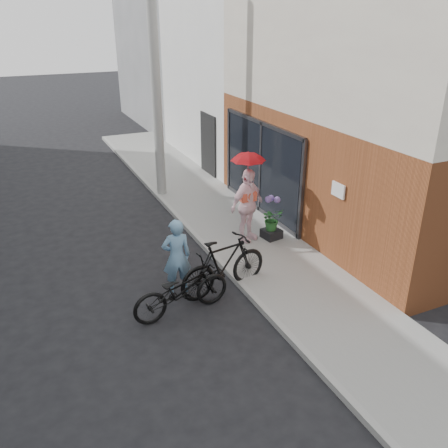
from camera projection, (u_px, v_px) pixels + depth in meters
ground at (203, 304)px, 9.25m from camera, size 80.00×80.00×0.00m
sidewalk at (251, 241)px, 11.68m from camera, size 2.20×24.00×0.12m
curb at (208, 250)px, 11.24m from camera, size 0.12×24.00×0.12m
brick_building at (425, 104)px, 12.42m from camera, size 8.09×8.00×6.00m
plaster_building at (286, 61)px, 18.01m from camera, size 8.00×6.00×7.00m
east_building_far at (213, 49)px, 23.81m from camera, size 8.00×8.00×7.00m
utility_pole at (156, 79)px, 13.20m from camera, size 0.28×0.28×7.00m
officer at (177, 257)px, 9.36m from camera, size 0.62×0.45×1.60m
bike_left at (181, 290)px, 8.78m from camera, size 1.99×0.87×1.01m
bike_right at (224, 265)px, 9.45m from camera, size 2.06×0.90×1.20m
kimono_woman at (247, 205)px, 11.24m from camera, size 1.14×0.79×1.79m
parasol at (248, 155)px, 10.74m from camera, size 0.77×0.77×0.67m
planter at (271, 234)px, 11.65m from camera, size 0.48×0.48×0.22m
potted_plant at (272, 219)px, 11.49m from camera, size 0.51×0.44×0.57m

